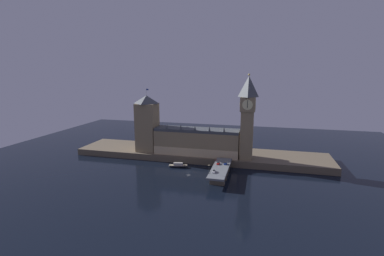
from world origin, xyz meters
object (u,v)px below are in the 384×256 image
at_px(pedestrian_mid_walk, 228,165).
at_px(pedestrian_far_rail, 216,160).
at_px(car_southbound_trail, 225,163).
at_px(clock_tower, 248,115).
at_px(car_northbound_lead, 218,163).
at_px(pedestrian_near_rail, 210,172).
at_px(boat_upstream, 178,166).
at_px(car_northbound_trail, 214,171).
at_px(victoria_tower, 147,123).
at_px(street_lamp_near, 209,168).

height_order(pedestrian_mid_walk, pedestrian_far_rail, pedestrian_far_rail).
bearing_deg(car_southbound_trail, clock_tower, 60.52).
height_order(car_northbound_lead, pedestrian_mid_walk, pedestrian_mid_walk).
bearing_deg(car_southbound_trail, pedestrian_near_rail, -110.52).
bearing_deg(pedestrian_near_rail, clock_tower, 64.51).
bearing_deg(boat_upstream, car_southbound_trail, -8.11).
bearing_deg(car_northbound_trail, clock_tower, 66.39).
relative_size(victoria_tower, boat_upstream, 3.31).
bearing_deg(street_lamp_near, victoria_tower, 142.68).
bearing_deg(pedestrian_far_rail, pedestrian_mid_walk, -37.77).
bearing_deg(clock_tower, pedestrian_far_rail, -137.93).
relative_size(car_northbound_lead, street_lamp_near, 0.68).
distance_m(victoria_tower, pedestrian_mid_walk, 84.73).
xyz_separation_m(victoria_tower, boat_upstream, (34.99, -22.06, -28.86)).
height_order(car_northbound_trail, pedestrian_mid_walk, pedestrian_mid_walk).
bearing_deg(victoria_tower, car_northbound_trail, -34.21).
bearing_deg(pedestrian_mid_walk, pedestrian_near_rail, -120.62).
bearing_deg(pedestrian_mid_walk, street_lamp_near, -119.49).
height_order(clock_tower, victoria_tower, clock_tower).
relative_size(car_northbound_lead, car_northbound_trail, 0.92).
bearing_deg(clock_tower, car_northbound_trail, -113.61).
distance_m(pedestrian_far_rail, boat_upstream, 31.36).
bearing_deg(pedestrian_near_rail, car_northbound_lead, 82.52).
bearing_deg(street_lamp_near, boat_upstream, 137.53).
bearing_deg(boat_upstream, car_northbound_lead, -11.07).
bearing_deg(car_northbound_lead, boat_upstream, 168.93).
relative_size(car_northbound_lead, boat_upstream, 0.26).
relative_size(victoria_tower, car_northbound_lead, 12.67).
bearing_deg(car_northbound_trail, boat_upstream, 143.79).
distance_m(pedestrian_near_rail, pedestrian_far_rail, 25.38).
bearing_deg(car_southbound_trail, victoria_tower, 159.42).
relative_size(victoria_tower, pedestrian_far_rail, 31.74).
bearing_deg(street_lamp_near, clock_tower, 64.83).
xyz_separation_m(clock_tower, victoria_tower, (-86.80, 3.58, -11.19)).
bearing_deg(street_lamp_near, pedestrian_far_rail, 89.15).
bearing_deg(street_lamp_near, car_northbound_trail, 48.36).
xyz_separation_m(pedestrian_near_rail, boat_upstream, (-30.56, 26.09, -7.02)).
xyz_separation_m(car_northbound_trail, car_southbound_trail, (5.15, 18.80, -0.05)).
height_order(clock_tower, car_southbound_trail, clock_tower).
distance_m(clock_tower, car_southbound_trail, 43.20).
distance_m(car_northbound_lead, pedestrian_far_rail, 6.33).
distance_m(street_lamp_near, boat_upstream, 42.11).
distance_m(clock_tower, car_northbound_trail, 57.29).
bearing_deg(boat_upstream, street_lamp_near, -42.47).
relative_size(clock_tower, car_southbound_trail, 17.76).
relative_size(clock_tower, pedestrian_mid_walk, 42.55).
xyz_separation_m(pedestrian_mid_walk, pedestrian_far_rail, (-10.30, 7.98, 0.08)).
distance_m(clock_tower, victoria_tower, 87.59).
bearing_deg(car_northbound_lead, victoria_tower, 157.27).
bearing_deg(boat_upstream, pedestrian_far_rail, -1.33).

